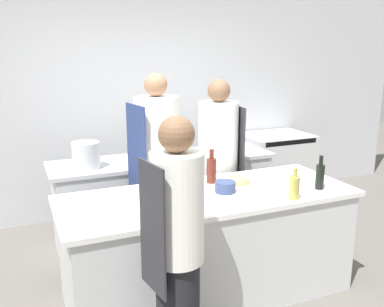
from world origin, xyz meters
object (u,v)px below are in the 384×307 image
Objects in this scene: chef_at_pass_far at (157,174)px; bottle_vinegar at (320,176)px; oven_range at (274,167)px; chef_at_prep_near at (177,249)px; bowl_ceramic_blue at (238,181)px; bottle_wine at (294,187)px; bowl_mixing_large at (225,187)px; bottle_olive_oil at (211,169)px; bowl_prep_small at (173,206)px; stockpot at (86,155)px; chef_at_stove at (218,167)px; cup at (166,185)px.

chef_at_pass_far is 1.42m from bottle_vinegar.
chef_at_prep_near is (-2.34, -2.43, 0.38)m from oven_range.
chef_at_pass_far is 9.45× the size of bowl_ceramic_blue.
bottle_wine is 0.54m from bowl_mixing_large.
bottle_olive_oil is 1.05× the size of bottle_vinegar.
chef_at_pass_far reaches higher than bowl_mixing_large.
bottle_vinegar is 1.60× the size of bowl_prep_small.
stockpot reaches higher than bowl_mixing_large.
bottle_olive_oil is at bearing -44.52° from chef_at_prep_near.
bottle_vinegar reaches higher than bowl_prep_small.
chef_at_stove is 9.76× the size of bowl_prep_small.
bottle_wine reaches higher than bowl_ceramic_blue.
bottle_vinegar is at bearing -136.75° from chef_at_pass_far.
bottle_wine is (1.09, 0.33, 0.15)m from chef_at_prep_near.
bottle_olive_oil is at bearing 6.73° from cup.
bottle_olive_oil is (0.69, 0.95, 0.17)m from chef_at_prep_near.
cup is (-1.18, 0.45, -0.07)m from bottle_vinegar.
oven_range is at bearing 41.78° from bottle_olive_oil.
bowl_ceramic_blue is (0.21, 0.16, -0.02)m from bowl_mixing_large.
chef_at_prep_near is 6.62× the size of bottle_wine.
oven_range is at bearing 41.76° from bowl_prep_small.
stockpot is at bearing -166.69° from oven_range.
bowl_prep_small is (-0.53, -0.47, -0.09)m from bottle_olive_oil.
bowl_prep_small is (-0.16, -0.85, 0.01)m from chef_at_pass_far.
chef_at_prep_near reaches higher than bowl_mixing_large.
chef_at_prep_near is 0.52m from bowl_prep_small.
bottle_olive_oil is (-0.31, -0.48, 0.14)m from chef_at_stove.
cup is at bearing 159.23° from bottle_vinegar.
bowl_prep_small is at bearing -26.98° from chef_at_prep_near.
bottle_wine is at bearing -120.72° from oven_range.
bowl_mixing_large is at bearing -16.48° from chef_at_stove.
chef_at_pass_far is 10.21× the size of bowl_prep_small.
chef_at_stove is 9.04× the size of bowl_ceramic_blue.
chef_at_pass_far is 0.75m from stockpot.
chef_at_stove is 0.68m from chef_at_pass_far.
bowl_ceramic_blue is at bearing -139.53° from chef_at_pass_far.
bottle_wine is (-0.34, -0.12, -0.01)m from bottle_vinegar.
bottle_wine is (0.10, -1.10, 0.12)m from chef_at_stove.
bowl_ceramic_blue is (-0.55, 0.39, -0.09)m from bottle_vinegar.
chef_at_stove is 10.35× the size of bowl_mixing_large.
stockpot is (-2.57, -0.61, 0.56)m from oven_range.
bottle_vinegar reaches higher than bowl_mixing_large.
bowl_ceramic_blue is (0.20, -0.11, -0.09)m from bottle_olive_oil.
chef_at_stove is (0.99, 1.43, 0.03)m from chef_at_prep_near.
bowl_prep_small reaches higher than bowl_ceramic_blue.
bottle_wine is at bearing -48.47° from stockpot.
cup is at bearing -24.23° from chef_at_prep_near.
stockpot is at bearing 106.21° from bowl_prep_small.
oven_range is 3.19× the size of bottle_vinegar.
bottle_vinegar is 1.07× the size of stockpot.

